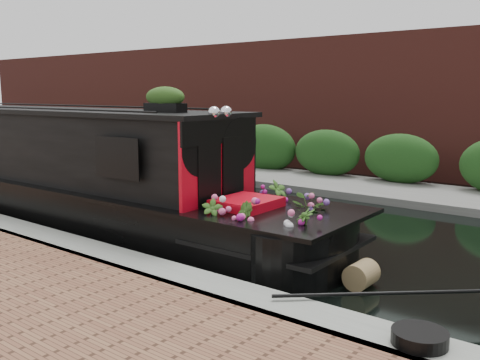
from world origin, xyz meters
The scene contains 8 objects.
ground centered at (0.00, 0.00, 0.00)m, with size 80.00×80.00×0.00m, color black.
near_bank_coping centered at (0.00, -3.30, 0.00)m, with size 40.00×0.60×0.50m, color gray.
far_bank_path centered at (0.00, 4.20, 0.00)m, with size 40.00×2.40×0.34m, color slate.
far_hedge centered at (0.00, 5.10, 0.00)m, with size 40.00×1.10×2.80m, color #1C4316.
far_brick_wall centered at (0.00, 7.20, 0.00)m, with size 40.00×1.00×8.00m, color maroon.
narrowboat centered at (-1.77, -1.76, 0.79)m, with size 11.36×2.24×2.66m.
rope_fender centered at (4.37, -1.76, 0.16)m, with size 0.33×0.33×0.40m, color olive.
coiled_mooring_rope centered at (5.64, -3.29, 0.31)m, with size 0.48×0.48×0.12m, color black.
Camera 1 is at (7.08, -7.56, 2.36)m, focal length 40.00 mm.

